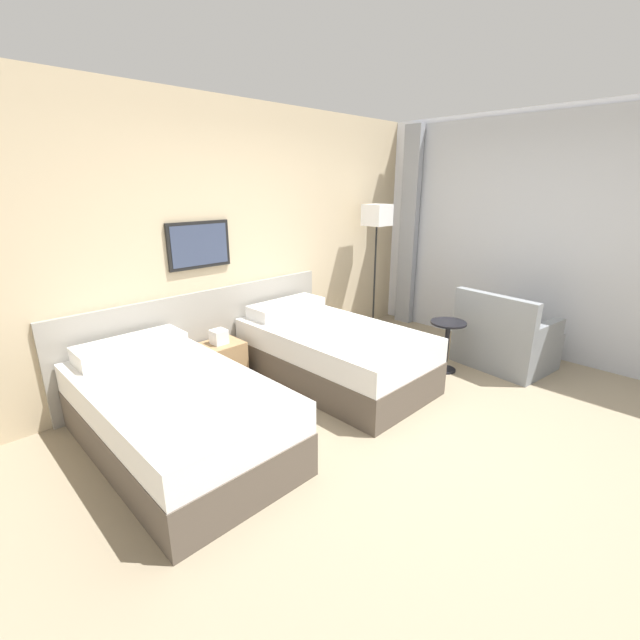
{
  "coord_description": "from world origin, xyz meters",
  "views": [
    {
      "loc": [
        -2.67,
        -1.59,
        1.92
      ],
      "look_at": [
        -0.02,
        1.1,
        0.71
      ],
      "focal_mm": 24.0,
      "sensor_mm": 36.0,
      "label": 1
    }
  ],
  "objects_px": {
    "bed_near_door": "(175,414)",
    "side_table": "(447,338)",
    "armchair": "(504,342)",
    "bed_near_window": "(333,353)",
    "floor_lamp": "(377,223)",
    "nightstand": "(221,362)"
  },
  "relations": [
    {
      "from": "bed_near_door",
      "to": "side_table",
      "type": "distance_m",
      "value": 2.8
    },
    {
      "from": "bed_near_door",
      "to": "armchair",
      "type": "distance_m",
      "value": 3.44
    },
    {
      "from": "bed_near_door",
      "to": "bed_near_window",
      "type": "height_order",
      "value": "same"
    },
    {
      "from": "floor_lamp",
      "to": "armchair",
      "type": "distance_m",
      "value": 2.07
    },
    {
      "from": "floor_lamp",
      "to": "side_table",
      "type": "relative_size",
      "value": 3.06
    },
    {
      "from": "nightstand",
      "to": "floor_lamp",
      "type": "bearing_deg",
      "value": -2.37
    },
    {
      "from": "bed_near_door",
      "to": "side_table",
      "type": "bearing_deg",
      "value": -14.3
    },
    {
      "from": "side_table",
      "to": "armchair",
      "type": "distance_m",
      "value": 0.68
    },
    {
      "from": "bed_near_window",
      "to": "side_table",
      "type": "relative_size",
      "value": 3.48
    },
    {
      "from": "bed_near_door",
      "to": "armchair",
      "type": "relative_size",
      "value": 1.95
    },
    {
      "from": "bed_near_window",
      "to": "nightstand",
      "type": "relative_size",
      "value": 3.39
    },
    {
      "from": "nightstand",
      "to": "bed_near_window",
      "type": "bearing_deg",
      "value": -40.72
    },
    {
      "from": "side_table",
      "to": "floor_lamp",
      "type": "bearing_deg",
      "value": 72.2
    },
    {
      "from": "nightstand",
      "to": "side_table",
      "type": "relative_size",
      "value": 1.03
    },
    {
      "from": "armchair",
      "to": "side_table",
      "type": "bearing_deg",
      "value": 63.59
    },
    {
      "from": "bed_near_window",
      "to": "armchair",
      "type": "bearing_deg",
      "value": -33.83
    },
    {
      "from": "floor_lamp",
      "to": "side_table",
      "type": "xyz_separation_m",
      "value": [
        -0.42,
        -1.32,
        -1.07
      ]
    },
    {
      "from": "floor_lamp",
      "to": "side_table",
      "type": "distance_m",
      "value": 1.75
    },
    {
      "from": "floor_lamp",
      "to": "armchair",
      "type": "height_order",
      "value": "floor_lamp"
    },
    {
      "from": "nightstand",
      "to": "armchair",
      "type": "relative_size",
      "value": 0.58
    },
    {
      "from": "bed_near_door",
      "to": "bed_near_window",
      "type": "relative_size",
      "value": 1.0
    },
    {
      "from": "bed_near_door",
      "to": "nightstand",
      "type": "bearing_deg",
      "value": 40.72
    }
  ]
}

